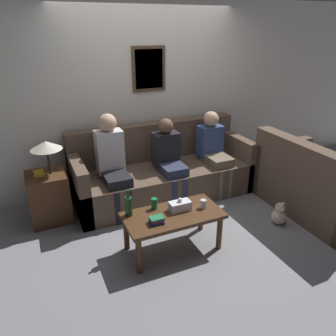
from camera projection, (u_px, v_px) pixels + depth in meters
name	position (u px, v px, depth m)	size (l,w,h in m)	color
ground_plane	(180.00, 211.00, 4.31)	(16.00, 16.00, 0.00)	gray
wall_back	(148.00, 98.00, 4.66)	(9.00, 0.08, 2.60)	silver
couch_main	(162.00, 173.00, 4.65)	(2.49, 0.94, 0.98)	brown
couch_side	(316.00, 188.00, 4.20)	(0.94, 1.56, 0.98)	brown
coffee_table	(173.00, 219.00, 3.45)	(1.04, 0.52, 0.44)	#4C2D19
side_table_with_lamp	(49.00, 193.00, 4.00)	(0.47, 0.47, 1.03)	#4C2D19
wine_bottle	(129.00, 206.00, 3.36)	(0.08, 0.08, 0.30)	#19421E
drinking_glass	(203.00, 204.00, 3.52)	(0.07, 0.07, 0.10)	silver
book_stack	(157.00, 220.00, 3.26)	(0.15, 0.13, 0.07)	navy
soda_can	(154.00, 204.00, 3.50)	(0.07, 0.07, 0.12)	#197A38
tissue_box	(180.00, 206.00, 3.47)	(0.23, 0.12, 0.15)	silver
person_left	(113.00, 161.00, 4.10)	(0.34, 0.63, 1.27)	black
person_middle	(169.00, 158.00, 4.37)	(0.34, 0.58, 1.13)	#2D334C
person_right	(214.00, 149.00, 4.66)	(0.34, 0.61, 1.15)	#756651
teddy_bear	(279.00, 215.00, 4.01)	(0.18, 0.18, 0.29)	beige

